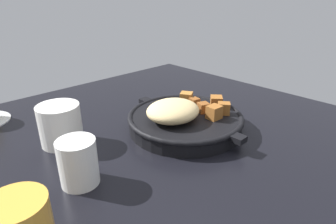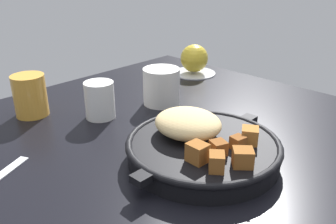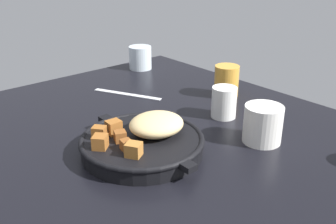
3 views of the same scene
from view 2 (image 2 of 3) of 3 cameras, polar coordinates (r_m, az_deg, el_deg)
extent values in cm
cube|color=black|center=(61.75, -2.29, -8.27)|extent=(102.49, 91.88, 2.40)
cylinder|color=black|center=(60.19, 5.55, -6.10)|extent=(24.91, 24.91, 3.35)
torus|color=black|center=(59.51, 5.60, -4.92)|extent=(25.61, 25.61, 1.20)
cube|color=black|center=(69.85, 12.61, -1.15)|extent=(2.64, 2.40, 1.20)
cube|color=black|center=(51.02, -4.19, -10.43)|extent=(2.64, 2.40, 1.20)
ellipsoid|color=#DBBC7F|center=(60.68, 3.17, -1.77)|extent=(10.57, 11.72, 4.16)
cube|color=brown|center=(57.70, 10.99, -4.76)|extent=(2.38, 2.28, 2.07)
cube|color=brown|center=(55.54, 7.97, -5.64)|extent=(2.89, 2.92, 2.20)
cube|color=#935623|center=(53.17, 4.63, -6.46)|extent=(2.64, 3.00, 2.89)
cube|color=#935623|center=(53.17, 11.76, -7.08)|extent=(3.89, 3.91, 2.64)
cube|color=#A86B2D|center=(59.65, 12.82, -3.65)|extent=(3.75, 3.69, 2.63)
cube|color=#935623|center=(51.74, 7.92, -7.70)|extent=(3.40, 3.32, 2.63)
cylinder|color=#B7BABF|center=(105.23, 4.11, 6.25)|extent=(12.50, 12.50, 0.60)
sphere|color=gold|center=(104.07, 4.18, 8.48)|extent=(7.85, 7.85, 7.85)
cylinder|color=silver|center=(81.84, -1.05, 4.08)|extent=(8.30, 8.30, 8.28)
cylinder|color=gold|center=(80.96, -20.99, 2.47)|extent=(6.84, 6.84, 8.83)
cylinder|color=white|center=(75.97, -10.76, 1.88)|extent=(6.14, 6.14, 7.74)
camera|label=1|loc=(0.74, -45.61, 15.08)|focal=30.27mm
camera|label=3|loc=(0.99, 53.69, 19.36)|focal=41.52mm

